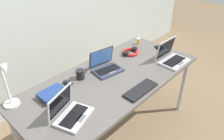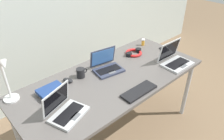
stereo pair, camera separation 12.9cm
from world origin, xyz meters
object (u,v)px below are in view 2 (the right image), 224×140
Objects in this scene: desk_lamp at (7,81)px; laptop_front_right at (107,66)px; pill_bottle at (143,42)px; laptop_by_keyboard at (65,110)px; external_keyboard at (139,91)px; book_stack at (51,91)px; laptop_near_lamp at (175,60)px; headphones at (134,53)px; coffee_mug at (81,73)px; cell_phone at (164,50)px; computer_mouse at (68,80)px.

laptop_front_right is at bearing -9.81° from desk_lamp.
desk_lamp is 5.07× the size of pill_bottle.
desk_lamp reaches higher than laptop_by_keyboard.
desk_lamp is at bearing 145.04° from external_keyboard.
external_keyboard is at bearing -17.71° from laptop_by_keyboard.
desk_lamp is at bearing 179.12° from pill_bottle.
laptop_front_right reaches higher than book_stack.
laptop_near_lamp is 1.43× the size of headphones.
coffee_mug is at bearing 41.25° from laptop_by_keyboard.
laptop_near_lamp is at bearing -93.98° from cell_phone.
coffee_mug is (-0.84, 0.44, -0.00)m from laptop_near_lamp.
desk_lamp is 0.88m from laptop_front_right.
headphones is at bearing 179.48° from cell_phone.
desk_lamp is at bearing 175.59° from headphones.
external_keyboard is 0.67m from headphones.
pill_bottle reaches higher than computer_mouse.
book_stack is 0.33m from coffee_mug.
cell_phone is (0.74, -0.13, -0.04)m from laptop_front_right.
laptop_near_lamp is at bearing -5.62° from laptop_by_keyboard.
cell_phone is at bearing 56.13° from laptop_near_lamp.
laptop_by_keyboard reaches higher than book_stack.
laptop_front_right is 0.69m from laptop_near_lamp.
external_keyboard is at bearing -94.21° from laptop_front_right.
desk_lamp is at bearing 119.70° from laptop_by_keyboard.
laptop_near_lamp is 1.07m from computer_mouse.
laptop_front_right reaches higher than cell_phone.
coffee_mug is (0.37, 0.32, 0.00)m from laptop_by_keyboard.
headphones is at bearing 6.38° from laptop_front_right.
laptop_front_right reaches higher than coffee_mug.
pill_bottle is at bearing 39.45° from external_keyboard.
laptop_front_right is 0.91× the size of external_keyboard.
coffee_mug reaches higher than pill_bottle.
headphones is at bearing 109.67° from laptop_near_lamp.
external_keyboard is 0.83m from cell_phone.
headphones is 1.00× the size of book_stack.
laptop_by_keyboard reaches higher than computer_mouse.
headphones is (1.28, -0.10, -0.18)m from desk_lamp.
headphones is 1.01m from book_stack.
pill_bottle is (0.09, 0.50, -0.00)m from laptop_near_lamp.
desk_lamp reaches higher than laptop_near_lamp.
laptop_by_keyboard is 3.38× the size of computer_mouse.
laptop_front_right is 1.40× the size of book_stack.
pill_bottle is (-0.07, 0.26, 0.04)m from cell_phone.
laptop_by_keyboard is 2.39× the size of cell_phone.
pill_bottle is 0.93m from coffee_mug.
desk_lamp is 1.34× the size of laptop_front_right.
pill_bottle is (0.67, 0.12, -0.00)m from laptop_front_right.
cell_phone is 0.36m from headphones.
headphones is (-0.15, 0.42, -0.03)m from laptop_near_lamp.
desk_lamp is at bearing 157.41° from book_stack.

